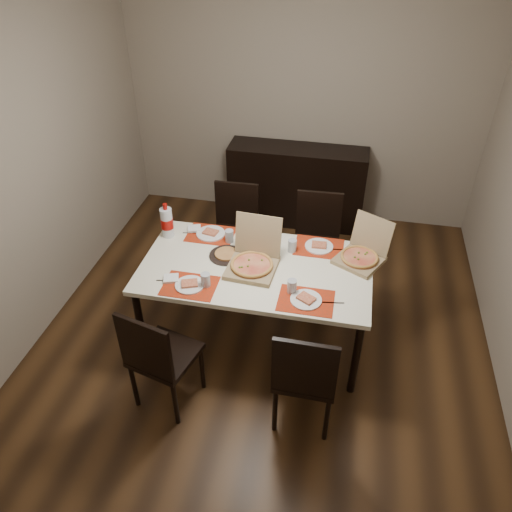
% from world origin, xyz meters
% --- Properties ---
extents(ground, '(3.80, 4.00, 0.02)m').
position_xyz_m(ground, '(0.00, 0.00, -0.01)').
color(ground, '#422814').
rests_on(ground, ground).
extents(room_walls, '(3.84, 4.02, 2.62)m').
position_xyz_m(room_walls, '(0.00, 0.43, 1.73)').
color(room_walls, gray).
rests_on(room_walls, ground).
extents(sideboard, '(1.50, 0.40, 0.90)m').
position_xyz_m(sideboard, '(0.00, 1.78, 0.45)').
color(sideboard, black).
rests_on(sideboard, ground).
extents(dining_table, '(1.80, 1.00, 0.75)m').
position_xyz_m(dining_table, '(-0.07, -0.14, 0.68)').
color(dining_table, '#F5EDCE').
rests_on(dining_table, ground).
extents(chair_near_left, '(0.51, 0.51, 0.93)m').
position_xyz_m(chair_near_left, '(-0.59, -0.98, 0.51)').
color(chair_near_left, black).
rests_on(chair_near_left, ground).
extents(chair_near_right, '(0.42, 0.42, 0.93)m').
position_xyz_m(chair_near_right, '(0.44, -0.93, 0.51)').
color(chair_near_right, black).
rests_on(chair_near_right, ground).
extents(chair_far_left, '(0.43, 0.43, 0.93)m').
position_xyz_m(chair_far_left, '(-0.45, 0.72, 0.51)').
color(chair_far_left, black).
rests_on(chair_far_left, ground).
extents(chair_far_right, '(0.44, 0.44, 0.93)m').
position_xyz_m(chair_far_right, '(0.34, 0.71, 0.51)').
color(chair_far_right, black).
rests_on(chair_far_right, ground).
extents(setting_near_left, '(0.47, 0.30, 0.11)m').
position_xyz_m(setting_near_left, '(-0.49, -0.46, 0.77)').
color(setting_near_left, '#B4260C').
rests_on(setting_near_left, dining_table).
extents(setting_near_right, '(0.47, 0.30, 0.11)m').
position_xyz_m(setting_near_right, '(0.34, -0.44, 0.77)').
color(setting_near_right, '#B4260C').
rests_on(setting_near_right, dining_table).
extents(setting_far_left, '(0.46, 0.30, 0.11)m').
position_xyz_m(setting_far_left, '(-0.51, 0.21, 0.77)').
color(setting_far_left, '#B4260C').
rests_on(setting_far_left, dining_table).
extents(setting_far_right, '(0.51, 0.30, 0.11)m').
position_xyz_m(setting_far_right, '(0.33, 0.19, 0.77)').
color(setting_far_right, '#B4260C').
rests_on(setting_far_right, dining_table).
extents(napkin_loose, '(0.16, 0.16, 0.02)m').
position_xyz_m(napkin_loose, '(-0.01, -0.20, 0.76)').
color(napkin_loose, white).
rests_on(napkin_loose, dining_table).
extents(pizza_box_center, '(0.40, 0.43, 0.37)m').
position_xyz_m(pizza_box_center, '(-0.09, -0.16, 0.81)').
color(pizza_box_center, '#917853').
rests_on(pizza_box_center, dining_table).
extents(pizza_box_right, '(0.46, 0.48, 0.33)m').
position_xyz_m(pizza_box_right, '(0.74, 0.11, 0.80)').
color(pizza_box_right, '#917853').
rests_on(pizza_box_right, dining_table).
extents(faina_plate, '(0.28, 0.28, 0.03)m').
position_xyz_m(faina_plate, '(-0.33, -0.05, 0.76)').
color(faina_plate, black).
rests_on(faina_plate, dining_table).
extents(dip_bowl, '(0.16, 0.16, 0.03)m').
position_xyz_m(dip_bowl, '(0.02, 0.02, 0.77)').
color(dip_bowl, white).
rests_on(dip_bowl, dining_table).
extents(soda_bottle, '(0.10, 0.10, 0.31)m').
position_xyz_m(soda_bottle, '(-0.88, 0.13, 0.88)').
color(soda_bottle, silver).
rests_on(soda_bottle, dining_table).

